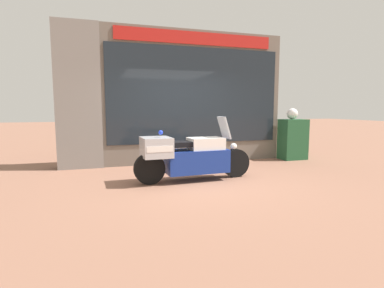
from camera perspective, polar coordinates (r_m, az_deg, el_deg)
name	(u,v)px	position (r m, az deg, el deg)	size (l,w,h in m)	color
ground_plane	(201,178)	(6.34, 1.64, -6.54)	(60.00, 60.00, 0.00)	#8E604C
shop_building	(160,97)	(7.99, -6.12, 8.87)	(5.97, 0.55, 3.50)	#6B6056
window_display	(192,145)	(8.30, 0.10, -0.24)	(4.46, 0.30, 1.84)	slate
paramedic_motorcycle	(188,155)	(6.02, -0.71, -2.17)	(2.47, 0.66, 1.30)	black
utility_cabinet	(293,139)	(9.10, 18.64, 0.85)	(0.72, 0.51, 1.15)	#235633
white_helmet	(292,114)	(9.08, 18.56, 5.48)	(0.31, 0.31, 0.31)	white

